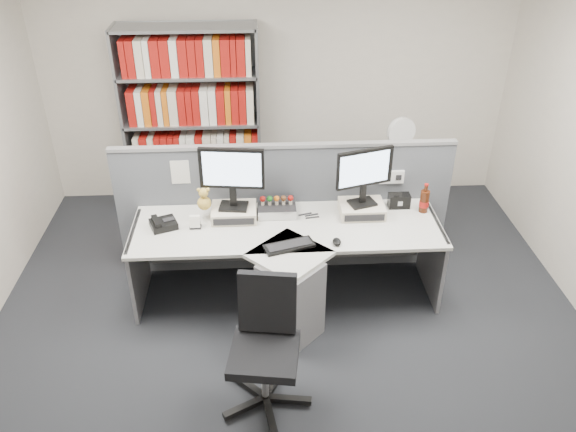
{
  "coord_description": "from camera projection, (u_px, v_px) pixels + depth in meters",
  "views": [
    {
      "loc": [
        -0.22,
        -3.29,
        3.32
      ],
      "look_at": [
        0.0,
        0.65,
        0.92
      ],
      "focal_mm": 36.16,
      "sensor_mm": 36.0,
      "label": 1
    }
  ],
  "objects": [
    {
      "name": "desk",
      "position": [
        288.0,
        267.0,
        4.81
      ],
      "size": [
        2.6,
        1.2,
        0.72
      ],
      "color": "silver",
      "rests_on": "ground"
    },
    {
      "name": "mouse",
      "position": [
        337.0,
        242.0,
        4.62
      ],
      "size": [
        0.07,
        0.11,
        0.04
      ],
      "primitive_type": "ellipsoid",
      "color": "black",
      "rests_on": "desk"
    },
    {
      "name": "monitor_riser_left",
      "position": [
        234.0,
        213.0,
        4.95
      ],
      "size": [
        0.38,
        0.31,
        0.1
      ],
      "color": "beige",
      "rests_on": "desk"
    },
    {
      "name": "monitor_right",
      "position": [
        364.0,
        172.0,
        4.82
      ],
      "size": [
        0.49,
        0.22,
        0.51
      ],
      "color": "black",
      "rests_on": "monitor_riser_right"
    },
    {
      "name": "office_chair",
      "position": [
        266.0,
        341.0,
        3.97
      ],
      "size": [
        0.64,
        0.64,
        0.97
      ],
      "color": "silver",
      "rests_on": "ground"
    },
    {
      "name": "cola_bottle",
      "position": [
        424.0,
        201.0,
        5.01
      ],
      "size": [
        0.08,
        0.08,
        0.27
      ],
      "color": "#3F190A",
      "rests_on": "desk"
    },
    {
      "name": "plush_toy",
      "position": [
        204.0,
        200.0,
        4.85
      ],
      "size": [
        0.12,
        0.12,
        0.2
      ],
      "color": "gold",
      "rests_on": "monitor_riser_left"
    },
    {
      "name": "keyboard",
      "position": [
        289.0,
        246.0,
        4.59
      ],
      "size": [
        0.43,
        0.26,
        0.03
      ],
      "color": "black",
      "rests_on": "desk"
    },
    {
      "name": "figurines",
      "position": [
        277.0,
        199.0,
        4.97
      ],
      "size": [
        0.29,
        0.05,
        0.09
      ],
      "color": "beige",
      "rests_on": "desktop_pc"
    },
    {
      "name": "room_shell",
      "position": [
        294.0,
        151.0,
        3.61
      ],
      "size": [
        5.04,
        5.54,
        2.72
      ],
      "color": "beige",
      "rests_on": "ground"
    },
    {
      "name": "monitor_left",
      "position": [
        232.0,
        173.0,
        4.75
      ],
      "size": [
        0.54,
        0.2,
        0.55
      ],
      "color": "black",
      "rests_on": "monitor_riser_left"
    },
    {
      "name": "ground",
      "position": [
        293.0,
        359.0,
        4.54
      ],
      "size": [
        5.5,
        5.5,
        0.0
      ],
      "primitive_type": "plane",
      "color": "#282B30",
      "rests_on": "ground"
    },
    {
      "name": "desktop_pc",
      "position": [
        277.0,
        208.0,
        5.03
      ],
      "size": [
        0.33,
        0.29,
        0.09
      ],
      "color": "black",
      "rests_on": "desk"
    },
    {
      "name": "partition",
      "position": [
        285.0,
        207.0,
        5.27
      ],
      "size": [
        3.0,
        0.08,
        1.27
      ],
      "color": "#595D65",
      "rests_on": "ground"
    },
    {
      "name": "monitor_riser_right",
      "position": [
        362.0,
        209.0,
        5.0
      ],
      "size": [
        0.38,
        0.31,
        0.1
      ],
      "color": "beige",
      "rests_on": "desk"
    },
    {
      "name": "desk_fan",
      "position": [
        401.0,
        135.0,
        5.77
      ],
      "size": [
        0.29,
        0.17,
        0.49
      ],
      "color": "white",
      "rests_on": "filing_cabinet"
    },
    {
      "name": "desk_calendar",
      "position": [
        195.0,
        223.0,
        4.81
      ],
      "size": [
        0.1,
        0.07,
        0.11
      ],
      "color": "black",
      "rests_on": "desk"
    },
    {
      "name": "desk_phone",
      "position": [
        163.0,
        224.0,
        4.83
      ],
      "size": [
        0.26,
        0.25,
        0.09
      ],
      "color": "black",
      "rests_on": "desk"
    },
    {
      "name": "filing_cabinet",
      "position": [
        394.0,
        193.0,
        6.11
      ],
      "size": [
        0.45,
        0.61,
        0.7
      ],
      "color": "gray",
      "rests_on": "ground"
    },
    {
      "name": "shelving_unit",
      "position": [
        193.0,
        125.0,
        6.07
      ],
      "size": [
        1.41,
        0.4,
        2.0
      ],
      "color": "gray",
      "rests_on": "ground"
    },
    {
      "name": "speaker",
      "position": [
        399.0,
        201.0,
        5.1
      ],
      "size": [
        0.19,
        0.1,
        0.12
      ],
      "primitive_type": "cube",
      "color": "black",
      "rests_on": "desk"
    }
  ]
}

